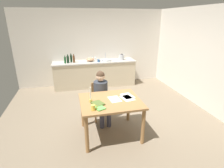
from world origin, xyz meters
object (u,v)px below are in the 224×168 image
at_px(bottle_sauce, 74,59).
at_px(candlestick, 91,98).
at_px(wine_glass_near_sink, 95,57).
at_px(sink_unit, 106,60).
at_px(teacup_on_counter, 99,61).
at_px(stovetop_kettle, 122,57).
at_px(wine_glass_back_left, 90,57).
at_px(wine_glass_by_kettle, 92,57).
at_px(book_cookery, 98,103).
at_px(coffee_mug, 93,108).
at_px(bottle_oil, 65,60).
at_px(chair_at_table, 100,99).
at_px(person_seated, 101,94).
at_px(book_magazine, 99,107).
at_px(dining_table, 110,105).
at_px(bottle_vinegar, 68,59).
at_px(bottle_wine_red, 71,58).
at_px(mixing_bowl, 90,59).

bearing_deg(bottle_sauce, candlestick, -86.20).
distance_m(bottle_sauce, wine_glass_near_sink, 0.77).
bearing_deg(sink_unit, teacup_on_counter, -152.73).
bearing_deg(stovetop_kettle, wine_glass_back_left, 172.36).
xyz_separation_m(wine_glass_by_kettle, wine_glass_back_left, (-0.09, 0.00, 0.00)).
bearing_deg(book_cookery, bottle_sauce, 73.30).
height_order(coffee_mug, bottle_oil, bottle_oil).
xyz_separation_m(chair_at_table, bottle_sauce, (-0.49, 2.16, 0.53)).
distance_m(coffee_mug, wine_glass_back_left, 3.43).
bearing_deg(coffee_mug, chair_at_table, 74.24).
xyz_separation_m(person_seated, book_magazine, (-0.20, -0.85, 0.11)).
relative_size(dining_table, wine_glass_near_sink, 7.65).
bearing_deg(teacup_on_counter, bottle_sauce, 171.95).
bearing_deg(teacup_on_counter, wine_glass_back_left, 131.00).
distance_m(chair_at_table, bottle_vinegar, 2.32).
bearing_deg(wine_glass_by_kettle, wine_glass_back_left, 180.00).
height_order(dining_table, stovetop_kettle, stovetop_kettle).
distance_m(coffee_mug, wine_glass_near_sink, 3.45).
bearing_deg(bottle_sauce, teacup_on_counter, -8.05).
bearing_deg(bottle_sauce, stovetop_kettle, 1.21).
bearing_deg(sink_unit, book_cookery, -104.76).
relative_size(bottle_wine_red, wine_glass_by_kettle, 1.83).
bearing_deg(coffee_mug, wine_glass_back_left, 84.05).
bearing_deg(wine_glass_back_left, person_seated, -91.10).
distance_m(chair_at_table, bottle_oil, 2.31).
height_order(bottle_vinegar, mixing_bowl, bottle_vinegar).
distance_m(book_cookery, bottle_oil, 3.02).
distance_m(coffee_mug, bottle_vinegar, 3.24).
bearing_deg(mixing_bowl, wine_glass_near_sink, 31.30).
bearing_deg(dining_table, bottle_vinegar, 104.89).
xyz_separation_m(book_cookery, sink_unit, (0.80, 3.05, 0.13)).
relative_size(book_cookery, wine_glass_by_kettle, 1.51).
height_order(book_cookery, wine_glass_near_sink, wine_glass_near_sink).
xyz_separation_m(stovetop_kettle, wine_glass_by_kettle, (-1.03, 0.15, 0.01)).
xyz_separation_m(coffee_mug, bottle_vinegar, (-0.39, 3.21, 0.19)).
bearing_deg(wine_glass_by_kettle, candlestick, -98.31).
relative_size(wine_glass_by_kettle, teacup_on_counter, 1.33).
bearing_deg(wine_glass_by_kettle, bottle_wine_red, -174.01).
bearing_deg(sink_unit, candlestick, -107.46).
relative_size(coffee_mug, book_cookery, 0.48).
xyz_separation_m(bottle_oil, wine_glass_near_sink, (1.03, 0.24, 0.00)).
distance_m(stovetop_kettle, wine_glass_near_sink, 0.93).
bearing_deg(chair_at_table, candlestick, -112.75).
relative_size(book_magazine, wine_glass_near_sink, 1.56).
bearing_deg(bottle_wine_red, mixing_bowl, -3.84).
xyz_separation_m(dining_table, wine_glass_by_kettle, (0.06, 3.08, 0.34)).
bearing_deg(bottle_oil, book_magazine, -79.25).
height_order(stovetop_kettle, wine_glass_back_left, stovetop_kettle).
distance_m(mixing_bowl, stovetop_kettle, 1.12).
height_order(chair_at_table, teacup_on_counter, teacup_on_counter).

